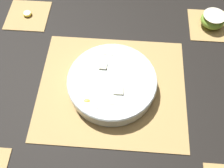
% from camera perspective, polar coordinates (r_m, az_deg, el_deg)
% --- Properties ---
extents(ground_plane, '(6.00, 6.00, 0.00)m').
position_cam_1_polar(ground_plane, '(0.83, -0.00, -0.93)').
color(ground_plane, black).
extents(bamboo_mat_center, '(0.46, 0.39, 0.01)m').
position_cam_1_polar(bamboo_mat_center, '(0.82, -0.00, -0.82)').
color(bamboo_mat_center, '#A8844C').
rests_on(bamboo_mat_center, ground_plane).
extents(coaster_mat_far_left, '(0.15, 0.15, 0.01)m').
position_cam_1_polar(coaster_mat_far_left, '(1.07, -17.84, 14.10)').
color(coaster_mat_far_left, '#A8844C').
rests_on(coaster_mat_far_left, ground_plane).
extents(coaster_mat_far_right, '(0.15, 0.15, 0.01)m').
position_cam_1_polar(coaster_mat_far_right, '(1.05, 20.59, 11.92)').
color(coaster_mat_far_right, '#A8844C').
rests_on(coaster_mat_far_right, ground_plane).
extents(fruit_salad_bowl, '(0.27, 0.27, 0.06)m').
position_cam_1_polar(fruit_salad_bowl, '(0.80, -0.07, 0.37)').
color(fruit_salad_bowl, silver).
rests_on(fruit_salad_bowl, bamboo_mat_center).
extents(apple_half, '(0.08, 0.08, 0.05)m').
position_cam_1_polar(apple_half, '(1.03, 21.06, 12.93)').
color(apple_half, '#7FAD38').
rests_on(apple_half, coaster_mat_far_right).
extents(banana_coin_single, '(0.03, 0.03, 0.01)m').
position_cam_1_polar(banana_coin_single, '(1.06, -17.95, 14.38)').
color(banana_coin_single, beige).
rests_on(banana_coin_single, coaster_mat_far_left).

